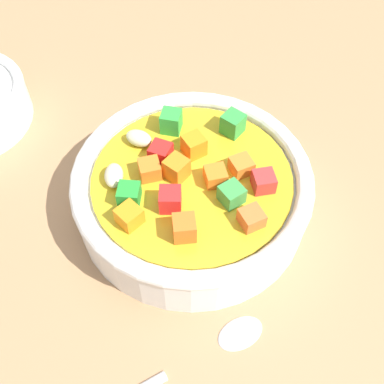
# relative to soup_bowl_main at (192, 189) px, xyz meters

# --- Properties ---
(ground_plane) EXTENTS (1.40, 1.40, 0.02)m
(ground_plane) POSITION_rel_soup_bowl_main_xyz_m (0.00, -0.00, -0.04)
(ground_plane) COLOR #9E754F
(soup_bowl_main) EXTENTS (0.21, 0.21, 0.06)m
(soup_bowl_main) POSITION_rel_soup_bowl_main_xyz_m (0.00, 0.00, 0.00)
(soup_bowl_main) COLOR white
(soup_bowl_main) RESTS_ON ground_plane
(spoon) EXTENTS (0.20, 0.08, 0.01)m
(spoon) POSITION_rel_soup_bowl_main_xyz_m (-0.04, -0.14, -0.02)
(spoon) COLOR silver
(spoon) RESTS_ON ground_plane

